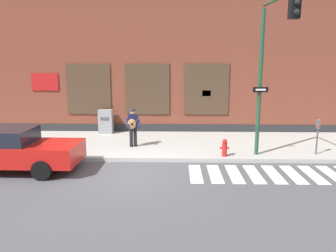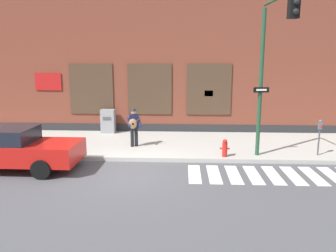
# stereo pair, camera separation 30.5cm
# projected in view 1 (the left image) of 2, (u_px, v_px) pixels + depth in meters

# --- Properties ---
(ground_plane) EXTENTS (160.00, 160.00, 0.00)m
(ground_plane) POSITION_uv_depth(u_px,v_px,m) (133.00, 173.00, 11.39)
(ground_plane) COLOR #4C4C51
(sidewalk) EXTENTS (28.00, 4.99, 0.16)m
(sidewalk) POSITION_uv_depth(u_px,v_px,m) (143.00, 144.00, 15.08)
(sidewalk) COLOR #ADAAA3
(sidewalk) RESTS_ON ground
(building_backdrop) EXTENTS (28.00, 4.06, 7.75)m
(building_backdrop) POSITION_uv_depth(u_px,v_px,m) (150.00, 61.00, 18.75)
(building_backdrop) COLOR brown
(building_backdrop) RESTS_ON ground
(crosswalk) EXTENTS (5.78, 1.90, 0.01)m
(crosswalk) POSITION_uv_depth(u_px,v_px,m) (274.00, 174.00, 11.25)
(crosswalk) COLOR silver
(crosswalk) RESTS_ON ground
(red_car) EXTENTS (4.62, 2.03, 1.53)m
(red_car) POSITION_uv_depth(u_px,v_px,m) (12.00, 150.00, 11.49)
(red_car) COLOR red
(red_car) RESTS_ON ground
(busker) EXTENTS (0.78, 0.66, 1.68)m
(busker) POSITION_uv_depth(u_px,v_px,m) (133.00, 125.00, 14.14)
(busker) COLOR black
(busker) RESTS_ON sidewalk
(traffic_light) EXTENTS (0.70, 2.90, 5.78)m
(traffic_light) POSITION_uv_depth(u_px,v_px,m) (272.00, 53.00, 11.39)
(traffic_light) COLOR #1E472D
(traffic_light) RESTS_ON sidewalk
(parking_meter) EXTENTS (0.13, 0.11, 1.44)m
(parking_meter) POSITION_uv_depth(u_px,v_px,m) (318.00, 131.00, 12.98)
(parking_meter) COLOR #47474C
(parking_meter) RESTS_ON sidewalk
(utility_box) EXTENTS (0.71, 0.52, 1.22)m
(utility_box) POSITION_uv_depth(u_px,v_px,m) (106.00, 121.00, 17.00)
(utility_box) COLOR gray
(utility_box) RESTS_ON sidewalk
(fire_hydrant) EXTENTS (0.38, 0.20, 0.70)m
(fire_hydrant) POSITION_uv_depth(u_px,v_px,m) (225.00, 148.00, 12.81)
(fire_hydrant) COLOR red
(fire_hydrant) RESTS_ON sidewalk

